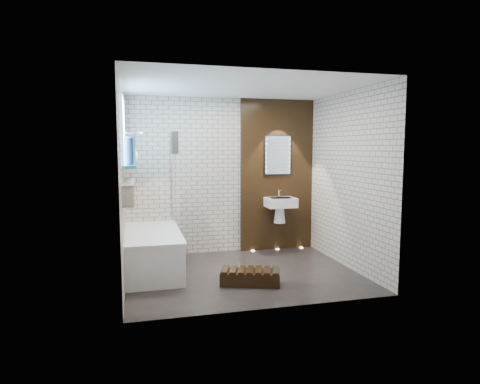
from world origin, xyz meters
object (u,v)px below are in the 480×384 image
object	(u,v)px
led_mirror	(278,155)
bath_screen	(173,180)
bathtub	(153,251)
washbasin	(280,206)
walnut_step	(250,278)

from	to	relation	value
led_mirror	bath_screen	bearing A→B (deg)	-169.34
bathtub	washbasin	world-z (taller)	washbasin
bath_screen	led_mirror	size ratio (longest dim) A/B	2.00
bath_screen	bathtub	bearing A→B (deg)	-128.90
led_mirror	walnut_step	bearing A→B (deg)	-119.86
walnut_step	bathtub	bearing A→B (deg)	143.29
bathtub	walnut_step	distance (m)	1.52
washbasin	bathtub	bearing A→B (deg)	-163.99
bath_screen	washbasin	bearing A→B (deg)	5.78
bath_screen	led_mirror	bearing A→B (deg)	10.66
bathtub	bath_screen	world-z (taller)	bath_screen
led_mirror	walnut_step	world-z (taller)	led_mirror
bath_screen	washbasin	distance (m)	1.89
bath_screen	walnut_step	distance (m)	1.99
bath_screen	washbasin	size ratio (longest dim) A/B	2.41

